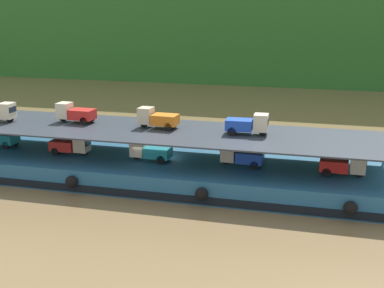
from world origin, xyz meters
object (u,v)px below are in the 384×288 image
at_px(mini_truck_upper_mid, 75,113).
at_px(mini_truck_upper_fore, 157,118).
at_px(mini_truck_lower_mid, 150,151).
at_px(mini_truck_lower_fore, 241,156).
at_px(cargo_barge, 156,169).
at_px(mini_truck_lower_bow, 344,165).
at_px(mini_truck_upper_bow, 248,124).
at_px(mini_truck_lower_aft, 71,145).

height_order(mini_truck_upper_mid, mini_truck_upper_fore, same).
bearing_deg(mini_truck_lower_mid, mini_truck_upper_mid, 168.39).
distance_m(mini_truck_lower_fore, mini_truck_upper_mid, 12.29).
bearing_deg(mini_truck_lower_fore, mini_truck_lower_mid, -176.05).
xyz_separation_m(cargo_barge, mini_truck_upper_fore, (-0.04, 0.55, 3.44)).
relative_size(mini_truck_lower_mid, mini_truck_lower_bow, 1.00).
bearing_deg(mini_truck_lower_mid, mini_truck_upper_bow, 7.95).
xyz_separation_m(cargo_barge, mini_truck_upper_mid, (-6.24, 0.71, 3.44)).
bearing_deg(mini_truck_lower_mid, mini_truck_upper_fore, 79.70).
bearing_deg(mini_truck_lower_aft, mini_truck_lower_mid, 0.20).
bearing_deg(mini_truck_lower_fore, mini_truck_upper_fore, 173.72).
relative_size(cargo_barge, mini_truck_upper_fore, 11.32).
bearing_deg(mini_truck_upper_bow, mini_truck_upper_mid, 178.42).
distance_m(cargo_barge, mini_truck_upper_mid, 7.16).
distance_m(mini_truck_lower_aft, mini_truck_upper_bow, 12.39).
bearing_deg(mini_truck_lower_aft, mini_truck_upper_fore, 10.31).
bearing_deg(mini_truck_upper_fore, mini_truck_lower_aft, -169.69).
distance_m(mini_truck_upper_fore, mini_truck_upper_bow, 6.20).
xyz_separation_m(mini_truck_lower_mid, mini_truck_lower_fore, (6.09, 0.42, 0.00)).
relative_size(mini_truck_lower_aft, mini_truck_upper_bow, 0.99).
xyz_separation_m(mini_truck_lower_mid, mini_truck_lower_bow, (12.47, 0.06, 0.00)).
xyz_separation_m(mini_truck_lower_bow, mini_truck_upper_bow, (-6.07, 0.84, 2.00)).
height_order(mini_truck_lower_mid, mini_truck_upper_mid, mini_truck_upper_mid).
relative_size(mini_truck_upper_mid, mini_truck_upper_fore, 1.00).
bearing_deg(mini_truck_lower_bow, mini_truck_lower_mid, -179.74).
height_order(cargo_barge, mini_truck_lower_fore, mini_truck_lower_fore).
bearing_deg(mini_truck_upper_mid, mini_truck_lower_aft, -80.64).
bearing_deg(mini_truck_lower_aft, mini_truck_lower_bow, 0.24).
distance_m(mini_truck_upper_mid, mini_truck_upper_bow, 12.41).
relative_size(mini_truck_lower_bow, mini_truck_upper_bow, 0.99).
bearing_deg(mini_truck_upper_bow, mini_truck_upper_fore, 178.36).
xyz_separation_m(mini_truck_lower_bow, mini_truck_upper_mid, (-18.47, 1.18, 2.00)).
height_order(mini_truck_lower_mid, mini_truck_lower_bow, same).
bearing_deg(mini_truck_lower_fore, mini_truck_lower_bow, -3.26).
distance_m(cargo_barge, mini_truck_lower_fore, 6.04).
bearing_deg(cargo_barge, mini_truck_lower_bow, -2.17).
relative_size(mini_truck_lower_aft, mini_truck_lower_fore, 0.99).
relative_size(mini_truck_lower_aft, mini_truck_upper_fore, 0.98).
relative_size(cargo_barge, mini_truck_upper_bow, 11.36).
distance_m(mini_truck_lower_aft, mini_truck_lower_fore, 11.90).
height_order(mini_truck_lower_fore, mini_truck_lower_bow, same).
xyz_separation_m(mini_truck_lower_fore, mini_truck_lower_bow, (6.37, -0.36, 0.00)).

